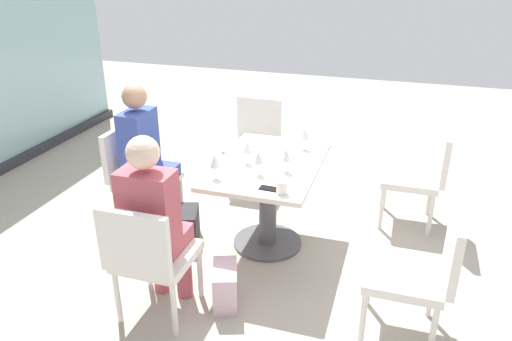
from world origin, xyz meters
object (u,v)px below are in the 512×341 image
at_px(chair_front_right, 423,172).
at_px(chair_far_right, 255,138).
at_px(person_near_window, 146,151).
at_px(cell_phone_on_table, 270,189).
at_px(chair_near_window, 137,172).
at_px(wine_glass_0, 247,147).
at_px(wine_glass_2, 286,155).
at_px(handbag_1, 188,226).
at_px(dining_table_main, 268,187).
at_px(wine_glass_1, 215,161).
at_px(wine_glass_3, 305,134).
at_px(person_far_left, 155,217).
at_px(wine_glass_4, 258,158).
at_px(chair_far_left, 149,254).
at_px(coffee_cup, 282,187).
at_px(handbag_0, 225,285).
at_px(chair_front_left, 422,268).

height_order(chair_front_right, chair_far_right, same).
relative_size(person_near_window, cell_phone_on_table, 8.75).
height_order(chair_near_window, wine_glass_0, wine_glass_0).
distance_m(wine_glass_2, handbag_1, 1.08).
bearing_deg(dining_table_main, cell_phone_on_table, -162.55).
distance_m(wine_glass_1, wine_glass_2, 0.52).
height_order(wine_glass_2, wine_glass_3, same).
bearing_deg(wine_glass_2, cell_phone_on_table, 174.68).
relative_size(dining_table_main, person_near_window, 0.92).
xyz_separation_m(person_far_left, wine_glass_4, (0.74, -0.45, 0.16)).
height_order(dining_table_main, person_near_window, person_near_window).
distance_m(chair_far_left, coffee_cup, 0.96).
height_order(dining_table_main, chair_front_right, chair_front_right).
relative_size(dining_table_main, handbag_1, 3.87).
distance_m(wine_glass_1, wine_glass_4, 0.32).
xyz_separation_m(chair_far_right, handbag_1, (-1.24, 0.19, -0.36)).
relative_size(chair_far_right, person_far_left, 0.69).
distance_m(wine_glass_4, handbag_0, 0.92).
xyz_separation_m(chair_front_left, handbag_0, (-0.08, 1.23, -0.36)).
bearing_deg(chair_near_window, person_near_window, -90.00).
bearing_deg(coffee_cup, chair_far_right, 23.80).
distance_m(wine_glass_0, cell_phone_on_table, 0.49).
distance_m(wine_glass_2, wine_glass_3, 0.48).
xyz_separation_m(chair_front_left, wine_glass_2, (0.60, 1.00, 0.37)).
relative_size(chair_far_right, wine_glass_3, 4.70).
height_order(wine_glass_0, wine_glass_3, same).
relative_size(wine_glass_0, cell_phone_on_table, 1.28).
bearing_deg(wine_glass_3, chair_far_left, 155.50).
bearing_deg(wine_glass_3, chair_far_right, 42.01).
bearing_deg(chair_near_window, handbag_0, -126.16).
bearing_deg(wine_glass_4, cell_phone_on_table, -144.53).
bearing_deg(cell_phone_on_table, chair_far_left, 141.09).
bearing_deg(dining_table_main, person_near_window, 90.00).
height_order(chair_near_window, wine_glass_1, wine_glass_1).
distance_m(chair_far_left, wine_glass_4, 1.03).
distance_m(wine_glass_1, handbag_0, 0.86).
bearing_deg(wine_glass_4, dining_table_main, -2.17).
height_order(chair_far_left, chair_front_left, same).
xyz_separation_m(chair_near_window, cell_phone_on_table, (-0.44, -1.30, 0.24)).
distance_m(chair_near_window, person_near_window, 0.23).
height_order(chair_front_left, wine_glass_1, wine_glass_1).
relative_size(wine_glass_0, wine_glass_1, 1.00).
relative_size(person_far_left, handbag_1, 4.20).
bearing_deg(wine_glass_4, coffee_cup, -135.06).
xyz_separation_m(wine_glass_2, handbag_1, (-0.03, 0.81, -0.72)).
relative_size(wine_glass_1, handbag_0, 0.62).
bearing_deg(handbag_0, person_far_left, 94.53).
xyz_separation_m(dining_table_main, wine_glass_1, (-0.39, 0.28, 0.34)).
height_order(chair_front_left, wine_glass_4, wine_glass_4).
bearing_deg(chair_near_window, chair_front_left, -107.26).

